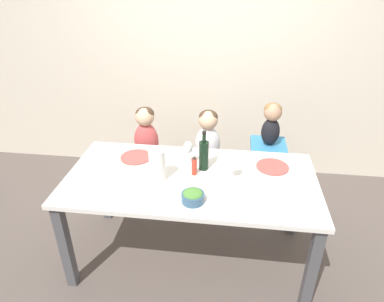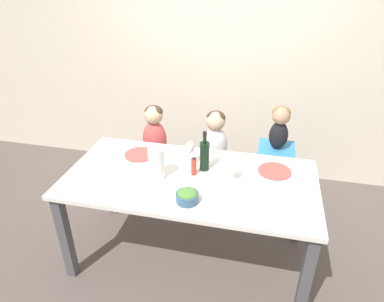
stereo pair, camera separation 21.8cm
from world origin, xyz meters
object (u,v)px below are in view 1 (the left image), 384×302
object	(u,v)px
person_child_left	(146,132)
wine_glass_near	(233,162)
salad_bowl_large	(193,196)
dinner_plate_front_left	(99,191)
chair_right_highchair	(267,159)
dinner_plate_back_right	(272,167)
paper_towel_roll	(157,165)
dinner_plate_back_left	(136,157)
wine_glass_far	(188,148)
wine_bottle	(204,154)
person_baby_right	(272,121)
chair_far_center	(207,168)
person_child_center	(208,136)
chair_far_left	(148,164)

from	to	relation	value
person_child_left	wine_glass_near	distance (m)	1.10
salad_bowl_large	dinner_plate_front_left	bearing A→B (deg)	177.34
chair_right_highchair	dinner_plate_back_right	distance (m)	0.58
paper_towel_roll	wine_glass_near	bearing A→B (deg)	7.80
wine_glass_near	dinner_plate_back_left	world-z (taller)	wine_glass_near
dinner_plate_back_right	chair_right_highchair	bearing A→B (deg)	88.08
wine_glass_far	salad_bowl_large	bearing A→B (deg)	-78.66
paper_towel_roll	dinner_plate_back_right	bearing A→B (deg)	17.86
paper_towel_roll	wine_glass_near	size ratio (longest dim) A/B	1.23
dinner_plate_back_left	paper_towel_roll	bearing A→B (deg)	-49.40
paper_towel_roll	salad_bowl_large	xyz separation A→B (m)	(0.28, -0.23, -0.08)
wine_bottle	wine_glass_near	bearing A→B (deg)	-27.87
person_baby_right	wine_glass_near	size ratio (longest dim) A/B	2.05
chair_far_center	dinner_plate_front_left	size ratio (longest dim) A/B	1.94
wine_bottle	wine_glass_near	xyz separation A→B (m)	(0.22, -0.11, 0.02)
dinner_plate_front_left	dinner_plate_back_right	distance (m)	1.29
person_baby_right	paper_towel_roll	size ratio (longest dim) A/B	1.67
wine_bottle	wine_glass_near	distance (m)	0.24
wine_bottle	paper_towel_roll	xyz separation A→B (m)	(-0.31, -0.19, -0.00)
person_child_center	wine_glass_far	world-z (taller)	person_child_center
chair_far_left	dinner_plate_front_left	xyz separation A→B (m)	(-0.08, -0.99, 0.38)
person_baby_right	dinner_plate_front_left	bearing A→B (deg)	-140.78
chair_right_highchair	wine_glass_near	bearing A→B (deg)	-114.09
wine_glass_far	salad_bowl_large	world-z (taller)	wine_glass_far
person_child_left	wine_bottle	bearing A→B (deg)	-45.33
wine_glass_far	dinner_plate_back_right	distance (m)	0.66
chair_far_left	wine_bottle	bearing A→B (deg)	-45.26
person_child_center	salad_bowl_large	distance (m)	1.03
person_baby_right	wine_bottle	distance (m)	0.81
salad_bowl_large	chair_far_center	bearing A→B (deg)	89.41
paper_towel_roll	salad_bowl_large	distance (m)	0.37
person_baby_right	wine_bottle	size ratio (longest dim) A/B	1.26
salad_bowl_large	dinner_plate_back_right	world-z (taller)	salad_bowl_large
wine_glass_near	chair_far_center	bearing A→B (deg)	108.03
chair_right_highchair	wine_bottle	distance (m)	0.88
person_baby_right	dinner_plate_back_left	xyz separation A→B (m)	(-1.09, -0.51, -0.15)
chair_right_highchair	paper_towel_roll	world-z (taller)	paper_towel_roll
wine_glass_far	dinner_plate_back_left	size ratio (longest dim) A/B	0.78
dinner_plate_front_left	dinner_plate_back_right	bearing A→B (deg)	21.26
salad_bowl_large	dinner_plate_back_right	bearing A→B (deg)	42.14
person_child_left	salad_bowl_large	world-z (taller)	person_child_left
wine_glass_near	salad_bowl_large	xyz separation A→B (m)	(-0.25, -0.30, -0.10)
chair_far_center	person_child_left	size ratio (longest dim) A/B	0.92
person_baby_right	person_child_left	bearing A→B (deg)	-179.97
chair_far_center	wine_glass_near	world-z (taller)	wine_glass_near
chair_right_highchair	salad_bowl_large	distance (m)	1.20
dinner_plate_back_left	dinner_plate_front_left	bearing A→B (deg)	-104.90
person_baby_right	wine_glass_near	distance (m)	0.79
person_child_left	person_baby_right	xyz separation A→B (m)	(1.14, 0.00, 0.18)
dinner_plate_back_right	person_child_left	bearing A→B (deg)	154.86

